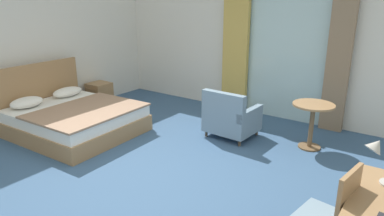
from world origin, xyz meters
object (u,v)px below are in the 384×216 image
Objects in this scene: nightstand at (100,94)px; desk_lamp at (380,155)px; round_cafe_table at (312,116)px; bed at (72,117)px; armchair_by_window at (230,118)px; desk_chair at (332,213)px.

nightstand is 1.04× the size of desk_lamp.
desk_lamp is at bearing -61.82° from round_cafe_table.
nightstand is 0.69× the size of round_cafe_table.
bed is at bearing 174.67° from desk_lamp.
armchair_by_window is (-2.38, 1.84, -0.71)m from desk_lamp.
desk_lamp reaches higher than round_cafe_table.
desk_lamp is 3.09m from armchair_by_window.
desk_lamp is at bearing -37.58° from armchair_by_window.
bed is 2.91× the size of round_cafe_table.
bed is 3.94m from round_cafe_table.
desk_chair is at bearing -44.16° from armchair_by_window.
armchair_by_window is (3.17, 0.07, 0.09)m from nightstand.
round_cafe_table is (-0.92, 2.41, -0.01)m from desk_chair.
bed is 4.77m from desk_lamp.
desk_chair is 2.58m from round_cafe_table.
round_cafe_table is at bearing 110.83° from desk_chair.
bed is at bearing 171.29° from desk_chair.
desk_chair is (4.44, -0.68, 0.26)m from bed.
armchair_by_window is at bearing 31.26° from bed.
desk_chair reaches higher than round_cafe_table.
nightstand is 0.51× the size of desk_chair.
nightstand is at bearing 123.33° from bed.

